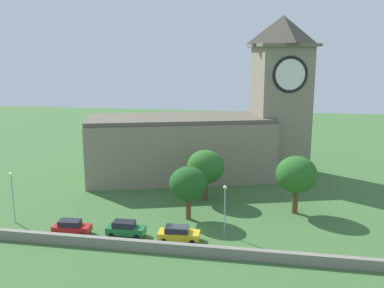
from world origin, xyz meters
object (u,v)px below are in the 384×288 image
Objects in this scene: tree_churchyard at (296,175)px; car_yellow at (178,234)px; car_green at (126,229)px; car_red at (71,227)px; tree_riverside_east at (188,184)px; streetlamp_west_end at (12,189)px; tree_riverside_west at (205,167)px; streetlamp_west_mid at (225,201)px; church at (214,130)px.

car_yellow is at bearing -139.56° from tree_churchyard.
car_red is at bearing -174.34° from car_green.
streetlamp_west_end is at bearing -166.72° from tree_riverside_east.
tree_riverside_west is at bearing 86.56° from car_yellow.
tree_riverside_east is (-5.08, 4.04, 0.59)m from streetlamp_west_mid.
streetlamp_west_mid is 6.52m from tree_riverside_east.
streetlamp_west_end reaches higher than car_green.
tree_riverside_west is (22.35, 12.70, 0.58)m from streetlamp_west_end.
tree_churchyard is (8.49, 8.76, 1.19)m from streetlamp_west_mid.
car_green is at bearing -103.57° from church.
tree_riverside_east reaches higher than car_yellow.
streetlamp_west_end is at bearing 165.96° from car_red.
tree_riverside_east is (-0.44, -20.78, -3.45)m from church.
tree_riverside_east is (-0.16, 6.72, 3.83)m from car_yellow.
car_yellow is (6.32, -0.14, -0.05)m from car_green.
tree_churchyard reaches higher than streetlamp_west_end.
car_yellow is (12.75, 0.50, -0.01)m from car_red.
tree_churchyard reaches higher than tree_riverside_west.
tree_riverside_east is at bearing -160.83° from tree_churchyard.
car_red is 18.25m from streetlamp_west_mid.
car_yellow is 0.69× the size of tree_riverside_east.
church is at bearing 92.54° from tree_riverside_west.
tree_churchyard is (13.14, -16.06, -2.85)m from church.
church reaches higher than car_yellow.
streetlamp_west_mid is (26.41, 0.99, -0.27)m from streetlamp_west_end.
car_green is 23.17m from tree_churchyard.
car_red is 0.65× the size of tree_riverside_east.
car_red is 29.10m from tree_churchyard.
car_yellow is (-0.28, -27.50, -7.27)m from church.
car_green is 0.58× the size of tree_churchyard.
car_red is at bearing -132.45° from tree_riverside_west.
church reaches higher than tree_churchyard.
streetlamp_west_mid reaches higher than car_yellow.
church is at bearing 65.03° from car_red.
car_yellow is at bearing -88.67° from tree_riverside_east.
tree_churchyard reaches higher than car_red.
tree_riverside_west reaches higher than car_red.
church is 13.51m from tree_riverside_west.
tree_riverside_west is (0.87, 14.39, 4.09)m from car_yellow.
tree_riverside_east is 14.39m from tree_churchyard.
car_yellow is at bearing -93.44° from tree_riverside_west.
tree_riverside_east is at bearing 13.28° from streetlamp_west_end.
car_yellow is at bearing -1.23° from car_green.
church reaches higher than tree_riverside_east.
car_red is at bearing -14.04° from streetlamp_west_end.
tree_riverside_west is at bearing 82.41° from tree_riverside_east.
car_red is (-13.04, -28.00, -7.27)m from church.
tree_riverside_west is 0.96× the size of tree_churchyard.
tree_riverside_east is 0.89× the size of tree_churchyard.
streetlamp_west_end is at bearing -164.39° from tree_churchyard.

